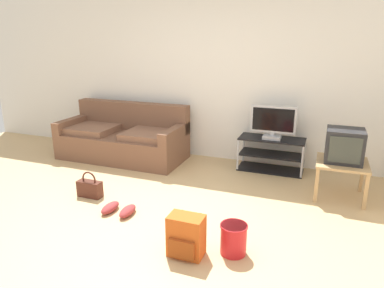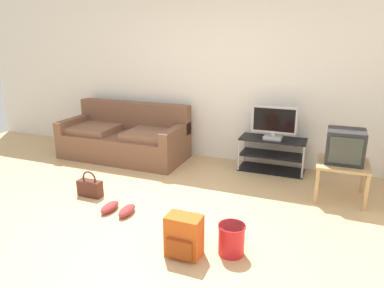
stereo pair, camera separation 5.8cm
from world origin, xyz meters
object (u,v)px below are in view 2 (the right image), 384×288
at_px(side_table, 342,167).
at_px(cleaning_bucket, 231,238).
at_px(flat_tv, 274,123).
at_px(crt_tv, 345,146).
at_px(handbag, 90,188).
at_px(tv_stand, 272,155).
at_px(sneakers_pair, 118,209).
at_px(backpack, 184,236).
at_px(couch, 125,138).

bearing_deg(side_table, cleaning_bucket, -119.42).
bearing_deg(cleaning_bucket, flat_tv, 90.34).
distance_m(side_table, crt_tv, 0.26).
relative_size(side_table, crt_tv, 1.39).
bearing_deg(handbag, tv_stand, 41.70).
xyz_separation_m(flat_tv, handbag, (-1.91, -1.68, -0.60)).
distance_m(handbag, sneakers_pair, 0.61).
xyz_separation_m(side_table, cleaning_bucket, (-0.90, -1.60, -0.24)).
bearing_deg(handbag, flat_tv, 41.33).
xyz_separation_m(backpack, handbag, (-1.54, 0.69, -0.07)).
distance_m(couch, crt_tv, 3.26).
distance_m(tv_stand, flat_tv, 0.47).
relative_size(tv_stand, sneakers_pair, 2.58).
relative_size(flat_tv, backpack, 1.67).
relative_size(tv_stand, backpack, 2.45).
xyz_separation_m(couch, tv_stand, (2.31, 0.25, -0.07)).
xyz_separation_m(flat_tv, side_table, (0.92, -0.60, -0.33)).
bearing_deg(sneakers_pair, tv_stand, 55.12).
distance_m(couch, flat_tv, 2.35).
height_order(backpack, cleaning_bucket, backpack).
bearing_deg(sneakers_pair, flat_tv, 54.80).
xyz_separation_m(side_table, handbag, (-2.83, -1.08, -0.28)).
bearing_deg(crt_tv, couch, 173.71).
bearing_deg(tv_stand, cleaning_bucket, -89.66).
height_order(tv_stand, sneakers_pair, tv_stand).
relative_size(couch, flat_tv, 3.14).
bearing_deg(side_table, couch, 173.42).
relative_size(crt_tv, cleaning_bucket, 1.48).
height_order(crt_tv, cleaning_bucket, crt_tv).
height_order(handbag, cleaning_bucket, handbag).
distance_m(side_table, backpack, 2.20).
bearing_deg(crt_tv, cleaning_bucket, -119.18).
bearing_deg(handbag, couch, 105.29).
bearing_deg(sneakers_pair, side_table, 30.21).
xyz_separation_m(couch, cleaning_bucket, (2.32, -1.97, -0.16)).
bearing_deg(crt_tv, tv_stand, 146.68).
bearing_deg(flat_tv, cleaning_bucket, -89.66).
relative_size(side_table, sneakers_pair, 1.62).
bearing_deg(flat_tv, sneakers_pair, -125.20).
height_order(tv_stand, crt_tv, crt_tv).
distance_m(flat_tv, crt_tv, 1.09).
bearing_deg(backpack, handbag, 163.29).
relative_size(flat_tv, crt_tv, 1.51).
xyz_separation_m(couch, handbag, (0.40, -1.45, -0.20)).
distance_m(tv_stand, crt_tv, 1.17).
bearing_deg(handbag, crt_tv, 21.23).
xyz_separation_m(tv_stand, side_table, (0.92, -0.62, 0.15)).
bearing_deg(cleaning_bucket, crt_tv, 60.82).
relative_size(handbag, cleaning_bucket, 1.15).
xyz_separation_m(tv_stand, flat_tv, (-0.00, -0.02, 0.47)).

